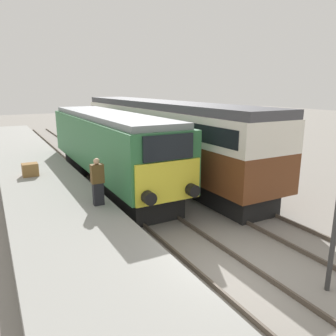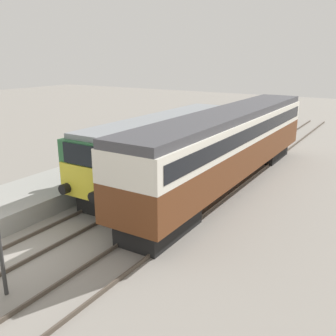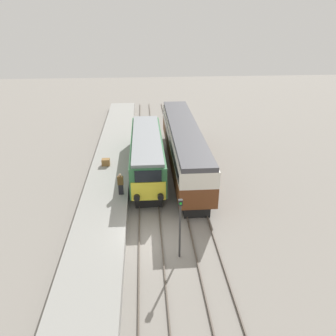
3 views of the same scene
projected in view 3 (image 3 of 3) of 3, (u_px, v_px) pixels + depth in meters
ground_plane at (150, 242)px, 20.85m from camera, size 120.00×120.00×0.00m
platform_left at (109, 181)px, 27.66m from camera, size 3.50×50.00×0.81m
rails_near_track at (149, 201)px, 25.32m from camera, size 1.51×60.00×0.14m
rails_far_track at (192, 199)px, 25.56m from camera, size 1.50×60.00×0.14m
locomotive at (147, 153)px, 28.88m from camera, size 2.70×13.02×3.65m
passenger_carriage at (184, 143)px, 29.98m from camera, size 2.75×17.91×4.11m
person_on_platform at (121, 184)px, 24.49m from camera, size 0.44×0.26×1.70m
signal_post at (180, 224)px, 18.63m from camera, size 0.24×0.28×3.96m
luggage_crate at (106, 162)px, 29.42m from camera, size 0.70×0.56×0.60m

